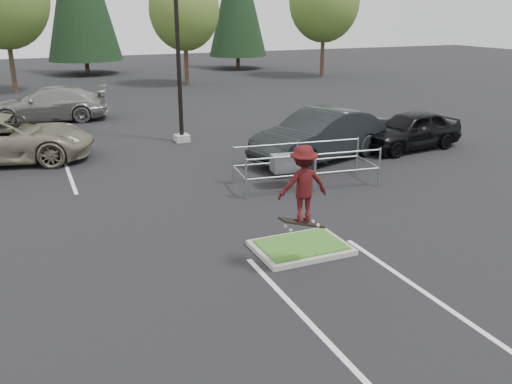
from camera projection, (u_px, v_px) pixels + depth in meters
name	position (u px, v px, depth m)	size (l,w,h in m)	color
ground	(301.00, 250.00, 12.98)	(120.00, 120.00, 0.00)	black
grass_median	(301.00, 247.00, 12.95)	(2.20, 1.60, 0.16)	gray
stall_lines	(178.00, 185.00, 17.70)	(22.62, 17.60, 0.01)	silver
light_pole	(177.00, 33.00, 22.14)	(0.70, 0.60, 10.12)	gray
decid_b	(3.00, 0.00, 35.33)	(5.89, 5.89, 9.64)	#38281C
decid_c	(184.00, 12.00, 39.48)	(5.12, 5.12, 8.38)	#38281C
decid_d	(324.00, 3.00, 44.21)	(5.76, 5.76, 9.43)	#38281C
cart_corral	(291.00, 163.00, 17.36)	(4.68, 2.14, 1.28)	#919499
skateboarder	(303.00, 185.00, 11.26)	(1.12, 0.72, 1.88)	black
car_l_tan	(4.00, 138.00, 20.25)	(2.93, 6.35, 1.76)	gray
car_r_charc	(320.00, 135.00, 20.45)	(2.01, 5.77, 1.90)	black
car_r_black	(411.00, 130.00, 22.09)	(1.86, 4.62, 1.57)	black
car_far_silver	(50.00, 104.00, 27.77)	(2.40, 5.89, 1.71)	gray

